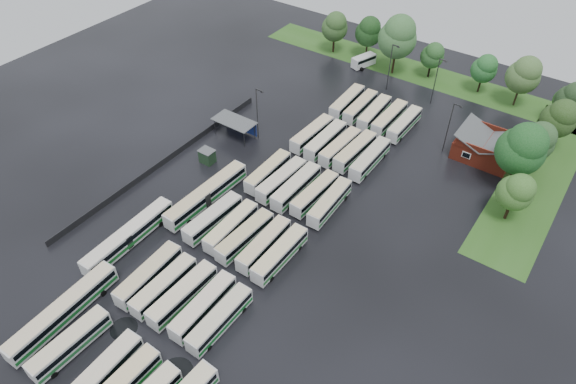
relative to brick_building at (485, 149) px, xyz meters
The scene contains 59 objects.
ground 49.08m from the brick_building, 119.30° to the right, with size 160.00×160.00×0.00m, color black.
brick_building is the anchor object (origin of this frame).
wash_shed 46.14m from the brick_building, 153.27° to the right, with size 8.20×4.20×3.58m.
utility_hut 50.26m from the brick_building, 143.11° to the right, with size 2.70×2.20×2.62m.
grass_strip_north 31.19m from the brick_building, 134.96° to the left, with size 80.00×10.00×0.01m, color #2D5B1C.
grass_strip_east 10.17m from the brick_building, ahead, with size 10.00×50.00×0.01m, color #2D5B1C.
west_fence 57.83m from the brick_building, 143.04° to the right, with size 0.10×50.00×1.20m, color #2D2D30.
bus_r0c0 74.25m from the brick_building, 112.52° to the right, with size 2.60×10.97×3.04m.
bus_r0c2 72.40m from the brick_building, 107.69° to the right, with size 2.81×11.40×3.15m.
bus_r1c0 62.24m from the brick_building, 117.17° to the right, with size 2.93×11.40×3.14m.
bus_r1c1 61.00m from the brick_building, 114.59° to the right, with size 2.32×10.81×3.01m.
bus_r1c2 59.44m from the brick_building, 111.91° to the right, with size 2.65×11.30×3.13m.
bus_r1c3 58.00m from the brick_building, 108.75° to the right, with size 2.61×11.15×3.09m.
bus_r1c4 57.30m from the brick_building, 105.80° to the right, with size 2.32×10.83×3.01m.
bus_r2c0 50.59m from the brick_building, 124.38° to the right, with size 2.89×11.22×3.09m.
bus_r2c1 48.52m from the brick_building, 121.10° to the right, with size 2.49×10.86×3.01m.
bus_r2c2 47.36m from the brick_building, 117.81° to the right, with size 2.86×11.07×3.05m.
bus_r2c3 45.61m from the brick_building, 114.28° to the right, with size 2.51×10.94×3.03m.
bus_r2c4 44.60m from the brick_building, 110.63° to the right, with size 2.43×11.12×3.09m.
bus_r3c0 39.68m from the brick_building, 135.61° to the right, with size 2.44×10.80×3.00m.
bus_r3c1 37.80m from the brick_building, 131.72° to the right, with size 2.87×11.26×3.11m.
bus_r3c2 35.89m from the brick_building, 128.05° to the right, with size 2.52×11.41×3.17m.
bus_r3c3 33.54m from the brick_building, 123.97° to the right, with size 2.72×10.86×3.00m.
bus_r3c4 32.21m from the brick_building, 119.00° to the right, with size 2.70×10.90×3.01m.
bus_r4c0 31.53m from the brick_building, 153.60° to the right, with size 2.79×11.21×3.10m.
bus_r4c1 28.87m from the brick_building, 150.21° to the right, with size 2.42×11.29×3.14m.
bus_r4c2 26.21m from the brick_building, 146.49° to the right, with size 2.75×10.95×3.02m.
bus_r4c3 23.60m from the brick_building, 143.45° to the right, with size 2.84×11.30×3.12m.
bus_r4c4 21.35m from the brick_building, 137.23° to the right, with size 2.44×11.28×3.14m.
bus_r5c0 28.53m from the brick_building, behind, with size 2.86×11.31×3.12m.
bus_r5c1 25.38m from the brick_building, behind, with size 2.55×10.92×3.03m.
bus_r5c2 22.07m from the brick_building, behind, with size 2.80×11.14×3.08m.
bus_r5c3 18.75m from the brick_building, behind, with size 2.45×11.16×3.10m.
bus_r5c4 15.51m from the brick_building, behind, with size 2.41×10.88×3.02m.
artic_bus_west_a 73.93m from the brick_building, 116.67° to the right, with size 2.92×16.67×3.08m.
artic_bus_west_b 50.57m from the brick_building, 130.77° to the right, with size 2.96×17.15×3.17m.
artic_bus_west_c 63.41m from the brick_building, 125.02° to the right, with size 2.68×16.60×3.07m.
minibus 38.72m from the brick_building, 153.15° to the left, with size 3.97×6.31×2.59m.
tree_north_0 48.27m from the brick_building, 156.00° to the left, with size 6.16×6.16×10.20m.
tree_north_1 42.47m from the brick_building, 148.88° to the left, with size 6.13×6.13×10.15m.
tree_north_2 33.71m from the brick_building, 146.19° to the left, with size 8.42×8.42×13.94m.
tree_north_3 29.52m from the brick_building, 132.96° to the left, with size 5.13×5.11×8.47m.
tree_north_4 23.59m from the brick_building, 111.54° to the left, with size 5.37×5.37×8.90m.
tree_north_5 21.46m from the brick_building, 91.62° to the left, with size 6.77×6.77×11.21m.
tree_north_6 21.46m from the brick_building, 65.66° to the left, with size 5.21×5.21×8.62m.
tree_east_0 16.71m from the brick_building, 57.73° to the right, with size 5.62×5.60×9.27m.
tree_east_1 11.06m from the brick_building, 42.51° to the right, with size 7.96×7.96×13.18m.
tree_east_2 9.07m from the brick_building, ahead, with size 6.33×6.33×10.48m.
tree_east_3 14.02m from the brick_building, 46.19° to the left, with size 6.37×6.37×10.55m.
tree_east_4 21.29m from the brick_building, 63.29° to the left, with size 5.93×5.93×9.82m.
lamp_post_ne 8.15m from the brick_building, 158.39° to the right, with size 1.59×0.31×10.33m.
lamp_post_nw 41.93m from the brick_building, 152.85° to the right, with size 1.66×0.32×10.80m.
lamp_post_back_w 27.88m from the brick_building, 155.97° to the left, with size 1.62×0.32×10.52m.
lamp_post_back_e 19.39m from the brick_building, 142.47° to the left, with size 1.57×0.31×10.22m.
puddle_0 67.84m from the brick_building, 112.35° to the right, with size 3.62×3.62×0.01m, color black.
puddle_1 65.25m from the brick_building, 104.01° to the right, with size 4.25×4.25×0.01m, color black.
puddle_2 49.18m from the brick_building, 126.63° to the right, with size 6.69×6.69×0.01m, color black.
puddle_3 48.16m from the brick_building, 114.49° to the right, with size 3.39×3.39×0.01m, color black.
puddle_4 63.12m from the brick_building, 101.24° to the right, with size 3.27×3.27×0.01m, color black.
Camera 1 is at (37.58, -38.53, 58.16)m, focal length 32.00 mm.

